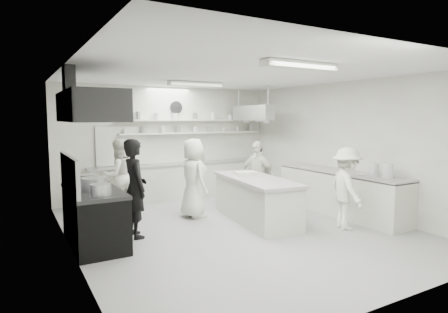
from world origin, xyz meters
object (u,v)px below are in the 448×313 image
right_counter (340,193)px  cook_back (118,175)px  back_counter (184,181)px  cook_stove (135,188)px  prep_island (256,200)px  stove (94,218)px

right_counter → cook_back: 5.10m
back_counter → right_counter: right_counter is taller
back_counter → cook_back: cook_back is taller
right_counter → cook_stove: (-4.52, 0.66, 0.43)m
prep_island → back_counter: bearing=104.0°
cook_stove → cook_back: bearing=-7.2°
prep_island → cook_back: 3.25m
stove → cook_back: bearing=65.7°
back_counter → right_counter: size_ratio=1.52×
prep_island → right_counter: bearing=-5.8°
cook_stove → stove: bearing=93.4°
prep_island → cook_back: bearing=142.5°
cook_stove → cook_back: size_ratio=1.07×
back_counter → prep_island: size_ratio=2.13×
stove → cook_stove: bearing=4.4°
right_counter → prep_island: bearing=167.2°
back_counter → prep_island: 2.97m
back_counter → cook_stove: (-2.17, -2.74, 0.44)m
stove → cook_stove: size_ratio=1.00×
stove → prep_island: size_ratio=0.77×
prep_island → cook_back: cook_back is taller
right_counter → cook_stove: size_ratio=1.84×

